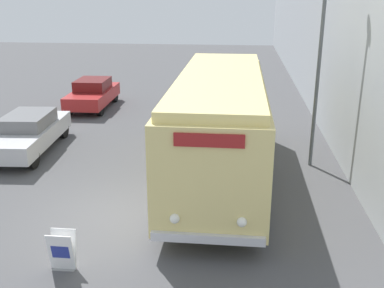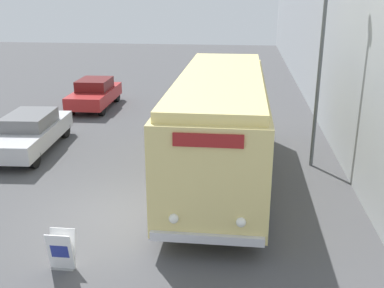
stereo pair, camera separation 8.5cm
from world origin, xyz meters
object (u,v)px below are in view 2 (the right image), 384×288
parked_car_near (30,132)px  parked_car_mid (95,93)px  streetlamp (323,31)px  sign_board (61,251)px  vintage_bus (220,121)px

parked_car_near → parked_car_mid: bearing=83.2°
streetlamp → sign_board: bearing=-132.1°
parked_car_mid → sign_board: bearing=-76.0°
streetlamp → parked_car_near: bearing=178.2°
sign_board → streetlamp: streetlamp is taller
streetlamp → parked_car_near: (-10.12, 0.33, -3.73)m
vintage_bus → parked_car_mid: (-6.75, 8.22, -1.11)m
streetlamp → parked_car_mid: size_ratio=1.63×
sign_board → streetlamp: (6.09, 6.74, 4.03)m
sign_board → vintage_bus: bearing=60.6°
vintage_bus → sign_board: (-3.04, -5.39, -1.42)m
sign_board → streetlamp: size_ratio=0.13×
parked_car_near → sign_board: bearing=-64.4°
parked_car_near → parked_car_mid: parked_car_mid is taller
vintage_bus → streetlamp: (3.06, 1.35, 2.62)m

